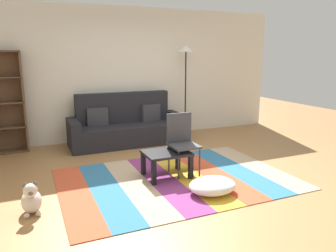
% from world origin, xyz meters
% --- Properties ---
extents(ground_plane, '(14.00, 14.00, 0.00)m').
position_xyz_m(ground_plane, '(0.00, 0.00, 0.00)').
color(ground_plane, '#9E7042').
extents(back_wall, '(6.80, 0.10, 2.70)m').
position_xyz_m(back_wall, '(0.00, 2.55, 1.35)').
color(back_wall, silver).
rests_on(back_wall, ground_plane).
extents(rug, '(3.22, 2.21, 0.01)m').
position_xyz_m(rug, '(-0.19, -0.14, 0.01)').
color(rug, '#C64C2D').
rests_on(rug, ground_plane).
extents(couch, '(2.26, 0.80, 1.00)m').
position_xyz_m(couch, '(-0.27, 2.02, 0.34)').
color(couch, black).
rests_on(couch, ground_plane).
extents(coffee_table, '(0.64, 0.51, 0.37)m').
position_xyz_m(coffee_table, '(-0.28, -0.00, 0.31)').
color(coffee_table, black).
rests_on(coffee_table, rug).
extents(pouf, '(0.63, 0.50, 0.19)m').
position_xyz_m(pouf, '(0.03, -0.76, 0.11)').
color(pouf, white).
rests_on(pouf, rug).
extents(dog, '(0.22, 0.35, 0.40)m').
position_xyz_m(dog, '(-2.11, -0.40, 0.16)').
color(dog, beige).
rests_on(dog, ground_plane).
extents(standing_lamp, '(0.32, 0.32, 1.95)m').
position_xyz_m(standing_lamp, '(1.09, 2.15, 1.63)').
color(standing_lamp, black).
rests_on(standing_lamp, ground_plane).
extents(tv_remote, '(0.09, 0.16, 0.02)m').
position_xyz_m(tv_remote, '(-0.17, 0.07, 0.39)').
color(tv_remote, black).
rests_on(tv_remote, coffee_table).
extents(folding_chair, '(0.40, 0.40, 0.90)m').
position_xyz_m(folding_chair, '(0.00, 0.09, 0.53)').
color(folding_chair, '#38383D').
rests_on(folding_chair, ground_plane).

